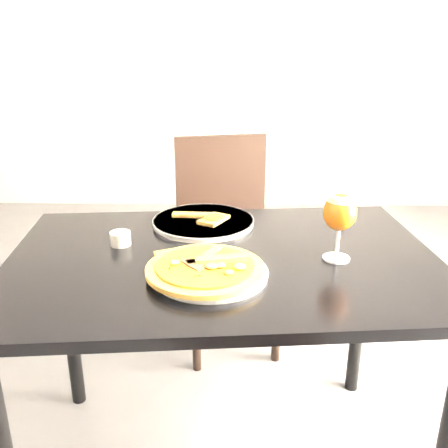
{
  "coord_description": "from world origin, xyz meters",
  "views": [
    {
      "loc": [
        0.24,
        -1.01,
        1.32
      ],
      "look_at": [
        0.21,
        0.31,
        0.83
      ],
      "focal_mm": 40.0,
      "sensor_mm": 36.0,
      "label": 1
    }
  ],
  "objects_px": {
    "pizza": "(206,268)",
    "chair_far": "(226,234)",
    "dining_table": "(223,285)",
    "beer_glass": "(340,213)"
  },
  "relations": [
    {
      "from": "chair_far",
      "to": "dining_table",
      "type": "bearing_deg",
      "value": -101.81
    },
    {
      "from": "pizza",
      "to": "beer_glass",
      "type": "relative_size",
      "value": 1.61
    },
    {
      "from": "dining_table",
      "to": "chair_far",
      "type": "relative_size",
      "value": 1.37
    },
    {
      "from": "pizza",
      "to": "beer_glass",
      "type": "distance_m",
      "value": 0.39
    },
    {
      "from": "chair_far",
      "to": "beer_glass",
      "type": "bearing_deg",
      "value": -79.98
    },
    {
      "from": "dining_table",
      "to": "pizza",
      "type": "distance_m",
      "value": 0.18
    },
    {
      "from": "dining_table",
      "to": "beer_glass",
      "type": "relative_size",
      "value": 6.7
    },
    {
      "from": "dining_table",
      "to": "pizza",
      "type": "xyz_separation_m",
      "value": [
        -0.04,
        -0.13,
        0.12
      ]
    },
    {
      "from": "pizza",
      "to": "chair_far",
      "type": "bearing_deg",
      "value": 87.63
    },
    {
      "from": "chair_far",
      "to": "pizza",
      "type": "distance_m",
      "value": 0.94
    }
  ]
}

